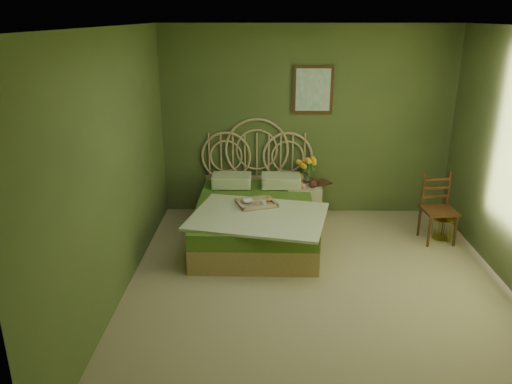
{
  "coord_description": "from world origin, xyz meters",
  "views": [
    {
      "loc": [
        -0.55,
        -4.55,
        2.7
      ],
      "look_at": [
        -0.67,
        1.0,
        0.72
      ],
      "focal_mm": 35.0,
      "sensor_mm": 36.0,
      "label": 1
    }
  ],
  "objects_px": {
    "bed": "(255,216)",
    "chair": "(438,203)",
    "nightstand": "(304,195)",
    "birdcage": "(443,226)"
  },
  "relations": [
    {
      "from": "bed",
      "to": "nightstand",
      "type": "height_order",
      "value": "bed"
    },
    {
      "from": "bed",
      "to": "nightstand",
      "type": "xyz_separation_m",
      "value": [
        0.66,
        0.64,
        0.05
      ]
    },
    {
      "from": "bed",
      "to": "chair",
      "type": "height_order",
      "value": "bed"
    },
    {
      "from": "chair",
      "to": "bed",
      "type": "bearing_deg",
      "value": 175.69
    },
    {
      "from": "bed",
      "to": "nightstand",
      "type": "bearing_deg",
      "value": 44.34
    },
    {
      "from": "chair",
      "to": "birdcage",
      "type": "distance_m",
      "value": 0.32
    },
    {
      "from": "chair",
      "to": "birdcage",
      "type": "relative_size",
      "value": 2.42
    },
    {
      "from": "bed",
      "to": "birdcage",
      "type": "xyz_separation_m",
      "value": [
        2.38,
        0.02,
        -0.12
      ]
    },
    {
      "from": "bed",
      "to": "nightstand",
      "type": "distance_m",
      "value": 0.92
    },
    {
      "from": "nightstand",
      "to": "chair",
      "type": "height_order",
      "value": "nightstand"
    }
  ]
}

